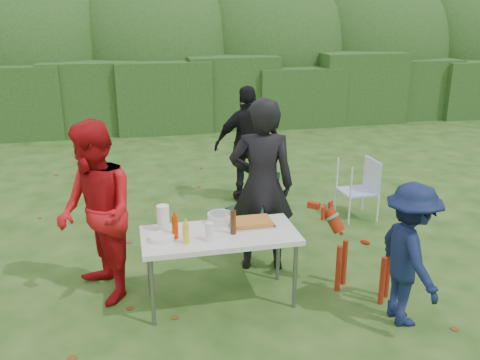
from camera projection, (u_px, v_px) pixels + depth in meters
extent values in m
plane|color=#1E4211|center=(228.00, 291.00, 5.29)|extent=(80.00, 80.00, 0.00)
cube|color=#23471C|center=(163.00, 95.00, 12.44)|extent=(22.00, 1.40, 1.70)
ellipsoid|color=#3D6628|center=(157.00, 58.00, 13.68)|extent=(20.00, 2.60, 3.20)
cube|color=silver|center=(220.00, 235.00, 4.89)|extent=(1.50, 0.70, 0.05)
cylinder|color=slate|center=(152.00, 292.00, 4.61)|extent=(0.04, 0.04, 0.69)
cylinder|color=slate|center=(295.00, 276.00, 4.89)|extent=(0.04, 0.04, 0.69)
cylinder|color=slate|center=(149.00, 264.00, 5.12)|extent=(0.04, 0.04, 0.69)
cylinder|color=slate|center=(278.00, 251.00, 5.41)|extent=(0.04, 0.04, 0.69)
imported|color=black|center=(262.00, 186.00, 5.51)|extent=(0.79, 0.60, 1.94)
imported|color=#B50F14|center=(96.00, 213.00, 4.92)|extent=(0.96, 1.07, 1.81)
imported|color=black|center=(249.00, 145.00, 7.58)|extent=(1.04, 0.45, 1.76)
imported|color=#0F193D|center=(409.00, 255.00, 4.58)|extent=(0.53, 0.89, 1.35)
cube|color=#B7B7BA|center=(251.00, 224.00, 5.07)|extent=(0.45, 0.30, 0.02)
cube|color=#C97B2D|center=(251.00, 221.00, 5.06)|extent=(0.40, 0.26, 0.04)
cylinder|color=yellow|center=(186.00, 233.00, 4.63)|extent=(0.06, 0.06, 0.20)
cylinder|color=#B82D00|center=(175.00, 227.00, 4.74)|extent=(0.06, 0.06, 0.22)
cylinder|color=#47230F|center=(233.00, 222.00, 4.83)|extent=(0.06, 0.06, 0.24)
cylinder|color=white|center=(163.00, 218.00, 4.90)|extent=(0.12, 0.12, 0.26)
cylinder|color=white|center=(210.00, 232.00, 4.69)|extent=(0.08, 0.08, 0.18)
cylinder|color=silver|center=(220.00, 218.00, 5.11)|extent=(0.26, 0.26, 0.10)
cylinder|color=white|center=(162.00, 238.00, 4.72)|extent=(0.24, 0.24, 0.05)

